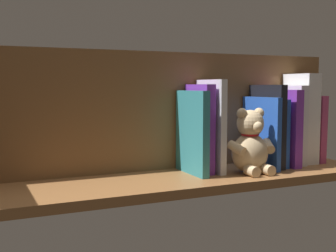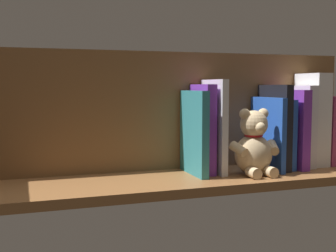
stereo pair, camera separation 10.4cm
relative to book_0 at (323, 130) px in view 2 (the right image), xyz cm
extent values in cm
cube|color=brown|center=(48.14, 3.82, -10.78)|extent=(112.10, 25.41, 2.20)
cube|color=brown|center=(48.14, -6.64, 5.88)|extent=(112.10, 1.50, 31.11)
cube|color=#B23F72|center=(0.00, 0.00, 0.00)|extent=(2.43, 10.97, 19.38)
cube|color=white|center=(4.12, 0.16, 3.15)|extent=(4.53, 11.10, 25.66)
cube|color=silver|center=(8.54, 0.63, 1.46)|extent=(2.79, 12.23, 22.27)
cube|color=purple|center=(11.95, 1.62, 0.89)|extent=(2.51, 14.22, 21.12)
cube|color=blue|center=(14.70, 1.00, -0.39)|extent=(1.46, 12.98, 18.58)
cube|color=black|center=(17.23, 1.60, 1.56)|extent=(2.06, 14.17, 22.47)
cube|color=blue|center=(19.70, 2.32, -0.09)|extent=(1.36, 15.60, 19.17)
ellipsoid|color=#D1B284|center=(26.66, 7.16, -4.64)|extent=(9.63, 8.63, 10.07)
sphere|color=#D1B284|center=(26.66, 7.16, 2.99)|extent=(6.92, 6.92, 6.92)
sphere|color=#D1B284|center=(24.06, 7.18, 5.59)|extent=(2.67, 2.67, 2.67)
sphere|color=#D1B284|center=(29.25, 7.14, 5.59)|extent=(2.67, 2.67, 2.67)
sphere|color=beige|center=(26.68, 10.10, 2.47)|extent=(2.67, 2.67, 2.67)
cylinder|color=#D1B284|center=(21.88, 8.45, -2.88)|extent=(3.94, 5.46, 3.72)
cylinder|color=#D1B284|center=(31.45, 8.38, -2.88)|extent=(3.88, 5.45, 3.72)
cylinder|color=#D1B284|center=(24.42, 11.46, -8.34)|extent=(2.70, 3.80, 2.67)
cylinder|color=#D1B284|center=(28.95, 11.42, -8.34)|extent=(2.70, 3.80, 2.67)
torus|color=red|center=(26.66, 7.16, 0.24)|extent=(4.63, 4.63, 0.79)
cube|color=silver|center=(34.75, 1.10, 2.22)|extent=(1.70, 13.17, 23.79)
cube|color=purple|center=(37.64, 0.45, 1.61)|extent=(2.54, 11.87, 22.57)
cube|color=teal|center=(40.63, 1.90, 0.82)|extent=(1.91, 14.78, 20.99)
camera|label=1|loc=(91.39, 98.37, 12.38)|focal=46.47mm
camera|label=2|loc=(81.70, 102.23, 12.38)|focal=46.47mm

